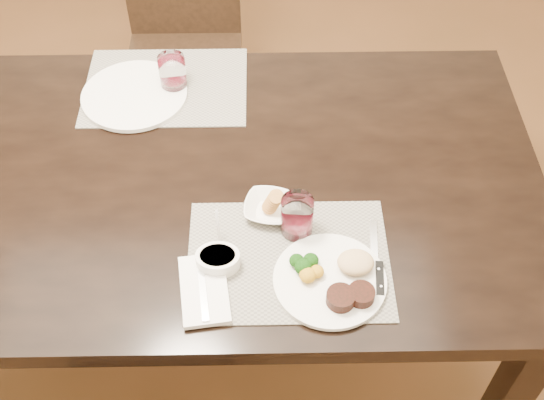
{
  "coord_description": "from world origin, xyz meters",
  "views": [
    {
      "loc": [
        0.29,
        -1.17,
        2.02
      ],
      "look_at": [
        0.31,
        -0.14,
        0.82
      ],
      "focal_mm": 45.0,
      "sensor_mm": 36.0,
      "label": 1
    }
  ],
  "objects_px": {
    "cracker_bowl": "(269,207)",
    "wine_glass_near": "(297,218)",
    "steak_knife": "(378,270)",
    "far_plate": "(134,95)",
    "dinner_plate": "(335,279)",
    "chair_far": "(184,35)"
  },
  "relations": [
    {
      "from": "dinner_plate",
      "to": "wine_glass_near",
      "type": "bearing_deg",
      "value": 116.06
    },
    {
      "from": "steak_knife",
      "to": "far_plate",
      "type": "height_order",
      "value": "far_plate"
    },
    {
      "from": "steak_knife",
      "to": "far_plate",
      "type": "distance_m",
      "value": 0.86
    },
    {
      "from": "steak_knife",
      "to": "cracker_bowl",
      "type": "xyz_separation_m",
      "value": [
        -0.24,
        0.18,
        0.01
      ]
    },
    {
      "from": "steak_knife",
      "to": "wine_glass_near",
      "type": "xyz_separation_m",
      "value": [
        -0.18,
        0.12,
        0.04
      ]
    },
    {
      "from": "dinner_plate",
      "to": "wine_glass_near",
      "type": "relative_size",
      "value": 2.42
    },
    {
      "from": "chair_far",
      "to": "steak_knife",
      "type": "distance_m",
      "value": 1.37
    },
    {
      "from": "chair_far",
      "to": "dinner_plate",
      "type": "height_order",
      "value": "chair_far"
    },
    {
      "from": "cracker_bowl",
      "to": "wine_glass_near",
      "type": "height_order",
      "value": "wine_glass_near"
    },
    {
      "from": "chair_far",
      "to": "wine_glass_near",
      "type": "xyz_separation_m",
      "value": [
        0.37,
        -1.12,
        0.3
      ]
    },
    {
      "from": "chair_far",
      "to": "wine_glass_near",
      "type": "distance_m",
      "value": 1.21
    },
    {
      "from": "dinner_plate",
      "to": "cracker_bowl",
      "type": "distance_m",
      "value": 0.25
    },
    {
      "from": "dinner_plate",
      "to": "cracker_bowl",
      "type": "height_order",
      "value": "cracker_bowl"
    },
    {
      "from": "chair_far",
      "to": "cracker_bowl",
      "type": "height_order",
      "value": "chair_far"
    },
    {
      "from": "cracker_bowl",
      "to": "wine_glass_near",
      "type": "relative_size",
      "value": 1.36
    },
    {
      "from": "steak_knife",
      "to": "wine_glass_near",
      "type": "relative_size",
      "value": 2.08
    },
    {
      "from": "chair_far",
      "to": "far_plate",
      "type": "bearing_deg",
      "value": -96.32
    },
    {
      "from": "far_plate",
      "to": "dinner_plate",
      "type": "bearing_deg",
      "value": -50.79
    },
    {
      "from": "steak_knife",
      "to": "wine_glass_near",
      "type": "height_order",
      "value": "wine_glass_near"
    },
    {
      "from": "wine_glass_near",
      "to": "cracker_bowl",
      "type": "bearing_deg",
      "value": 137.93
    },
    {
      "from": "cracker_bowl",
      "to": "wine_glass_near",
      "type": "distance_m",
      "value": 0.09
    },
    {
      "from": "steak_knife",
      "to": "chair_far",
      "type": "bearing_deg",
      "value": 119.1
    }
  ]
}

